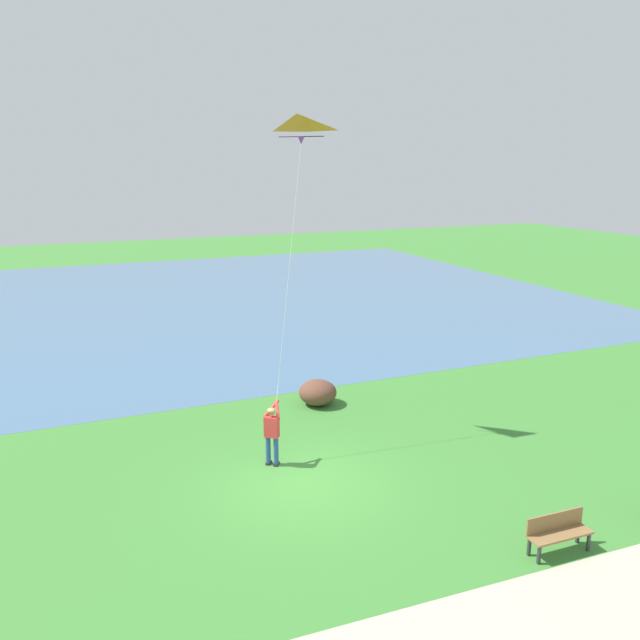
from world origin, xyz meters
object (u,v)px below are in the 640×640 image
park_bench_near_walkway (558,530)px  person_kite_flyer (272,430)px  lakeside_shrub (318,392)px  flying_kite (297,132)px

park_bench_near_walkway → person_kite_flyer: bearing=-145.4°
person_kite_flyer → park_bench_near_walkway: (6.40, 4.41, -0.54)m
person_kite_flyer → lakeside_shrub: bearing=141.7°
person_kite_flyer → lakeside_shrub: size_ratio=1.35×
person_kite_flyer → lakeside_shrub: (-3.78, 2.99, -0.60)m
person_kite_flyer → flying_kite: flying_kite is taller
flying_kite → person_kite_flyer: bearing=-41.4°
flying_kite → lakeside_shrub: 9.12m
flying_kite → park_bench_near_walkway: bearing=19.8°
person_kite_flyer → flying_kite: 8.46m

